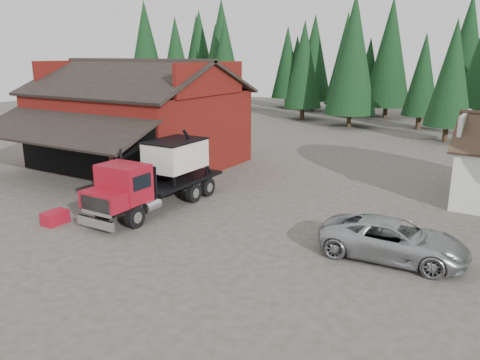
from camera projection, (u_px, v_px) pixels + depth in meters
The scene contains 9 objects.
ground at pixel (175, 242), 19.19m from camera, with size 120.00×120.00×0.00m, color #454036.
red_barn at pixel (139, 126), 32.16m from camera, with size 12.80×13.63×7.18m.
conifer_backdrop at pixel (405, 121), 53.92m from camera, with size 76.00×16.00×16.00m, color black, non-canonical shape.
near_pine_a at pixel (176, 64), 51.63m from camera, with size 4.40×4.40×11.40m.
near_pine_b at pixel (452, 73), 39.47m from camera, with size 3.96×3.96×10.40m.
near_pine_d at pixel (353, 54), 47.36m from camera, with size 5.28×5.28×13.40m.
feed_truck at pixel (158, 174), 23.05m from camera, with size 2.48×8.28×3.73m.
silver_car at pixel (393, 240), 17.50m from camera, with size 2.48×5.38×1.50m, color #A4A8AC.
equip_box at pixel (55, 218), 21.17m from camera, with size 0.70×1.10×0.60m, color maroon.
Camera 1 is at (11.49, -13.93, 7.48)m, focal length 35.00 mm.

